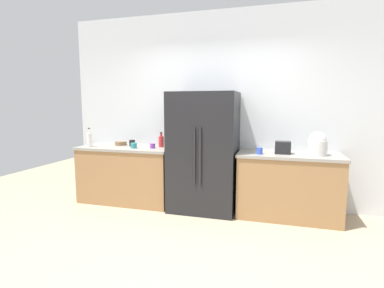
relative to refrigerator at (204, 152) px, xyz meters
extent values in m
plane|color=tan|center=(0.12, -1.25, -0.86)|extent=(9.63, 9.63, 0.00)
cube|color=silver|center=(0.12, 0.41, 0.61)|extent=(4.81, 0.10, 2.93)
cube|color=#9E7247|center=(-1.25, 0.03, -0.44)|extent=(1.47, 0.65, 0.85)
cube|color=gray|center=(-1.25, 0.03, 0.01)|extent=(1.50, 0.68, 0.04)
cube|color=#9E7247|center=(1.18, 0.03, -0.44)|extent=(1.34, 0.65, 0.85)
cube|color=gray|center=(1.18, 0.03, 0.01)|extent=(1.37, 0.68, 0.04)
cube|color=black|center=(0.00, 0.00, 0.00)|extent=(0.95, 0.69, 1.72)
cylinder|color=#262628|center=(-0.04, -0.36, 0.00)|extent=(0.02, 0.02, 0.77)
cylinder|color=#262628|center=(0.04, -0.36, 0.00)|extent=(0.02, 0.02, 0.77)
cube|color=black|center=(1.10, 0.00, 0.11)|extent=(0.20, 0.16, 0.17)
cylinder|color=silver|center=(1.53, -0.01, 0.12)|extent=(0.25, 0.25, 0.19)
sphere|color=silver|center=(1.53, -0.01, 0.22)|extent=(0.23, 0.23, 0.23)
cylinder|color=red|center=(-0.72, 0.14, 0.11)|extent=(0.08, 0.08, 0.16)
cylinder|color=red|center=(-0.72, 0.14, 0.22)|extent=(0.03, 0.03, 0.05)
cylinder|color=#333338|center=(-0.72, 0.14, 0.25)|extent=(0.04, 0.04, 0.02)
cylinder|color=white|center=(-1.80, -0.15, 0.13)|extent=(0.08, 0.08, 0.21)
cylinder|color=white|center=(-1.80, -0.15, 0.27)|extent=(0.03, 0.03, 0.07)
cylinder|color=#333338|center=(-1.80, -0.15, 0.32)|extent=(0.04, 0.04, 0.02)
cylinder|color=purple|center=(-0.79, -0.02, 0.06)|extent=(0.08, 0.08, 0.07)
cylinder|color=black|center=(-1.20, 0.10, 0.08)|extent=(0.09, 0.09, 0.10)
cylinder|color=teal|center=(-1.07, -0.09, 0.07)|extent=(0.09, 0.09, 0.08)
cylinder|color=blue|center=(0.80, -0.14, 0.07)|extent=(0.08, 0.08, 0.09)
cylinder|color=brown|center=(-1.43, 0.15, 0.06)|extent=(0.19, 0.19, 0.06)
camera|label=1|loc=(1.00, -4.12, 0.68)|focal=27.67mm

